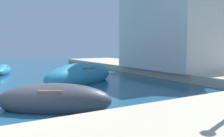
{
  "coord_description": "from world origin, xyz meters",
  "views": [
    {
      "loc": [
        -0.45,
        -7.08,
        2.11
      ],
      "look_at": [
        7.66,
        6.71,
        0.59
      ],
      "focal_mm": 37.14,
      "sensor_mm": 36.0,
      "label": 1
    }
  ],
  "objects_px": {
    "waterfront_building_main": "(181,18)",
    "moored_boat_2": "(3,70)",
    "moored_boat_6": "(81,76)",
    "moored_boat_7": "(54,100)"
  },
  "relations": [
    {
      "from": "waterfront_building_main",
      "to": "moored_boat_2",
      "type": "bearing_deg",
      "value": 149.09
    },
    {
      "from": "moored_boat_7",
      "to": "waterfront_building_main",
      "type": "relative_size",
      "value": 0.52
    },
    {
      "from": "moored_boat_2",
      "to": "moored_boat_6",
      "type": "height_order",
      "value": "moored_boat_6"
    },
    {
      "from": "moored_boat_6",
      "to": "moored_boat_7",
      "type": "relative_size",
      "value": 1.37
    },
    {
      "from": "moored_boat_2",
      "to": "moored_boat_6",
      "type": "xyz_separation_m",
      "value": [
        3.4,
        -7.36,
        0.16
      ]
    },
    {
      "from": "moored_boat_7",
      "to": "moored_boat_2",
      "type": "bearing_deg",
      "value": 123.81
    },
    {
      "from": "moored_boat_2",
      "to": "moored_boat_7",
      "type": "bearing_deg",
      "value": 16.98
    },
    {
      "from": "moored_boat_6",
      "to": "waterfront_building_main",
      "type": "relative_size",
      "value": 0.71
    },
    {
      "from": "moored_boat_7",
      "to": "waterfront_building_main",
      "type": "xyz_separation_m",
      "value": [
        11.28,
        5.18,
        3.9
      ]
    },
    {
      "from": "moored_boat_6",
      "to": "waterfront_building_main",
      "type": "bearing_deg",
      "value": -23.23
    }
  ]
}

